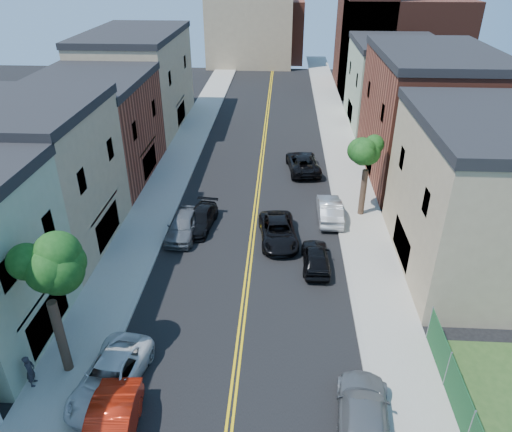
% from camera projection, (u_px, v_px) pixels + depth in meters
% --- Properties ---
extents(sidewalk_left, '(3.20, 100.00, 0.15)m').
position_uv_depth(sidewalk_left, '(179.00, 158.00, 45.08)').
color(sidewalk_left, gray).
rests_on(sidewalk_left, ground).
extents(sidewalk_right, '(3.20, 100.00, 0.15)m').
position_uv_depth(sidewalk_right, '(346.00, 162.00, 44.29)').
color(sidewalk_right, gray).
rests_on(sidewalk_right, ground).
extents(curb_left, '(0.30, 100.00, 0.15)m').
position_uv_depth(curb_left, '(197.00, 159.00, 44.99)').
color(curb_left, gray).
rests_on(curb_left, ground).
extents(curb_right, '(0.30, 100.00, 0.15)m').
position_uv_depth(curb_right, '(327.00, 162.00, 44.38)').
color(curb_right, gray).
rests_on(curb_right, ground).
extents(bldg_left_tan_near, '(9.00, 10.00, 9.00)m').
position_uv_depth(bldg_left_tan_near, '(31.00, 182.00, 30.16)').
color(bldg_left_tan_near, '#998466').
rests_on(bldg_left_tan_near, ground).
extents(bldg_left_brick, '(9.00, 12.00, 8.00)m').
position_uv_depth(bldg_left_brick, '(94.00, 132.00, 39.98)').
color(bldg_left_brick, brown).
rests_on(bldg_left_brick, ground).
extents(bldg_left_tan_far, '(9.00, 16.00, 9.50)m').
position_uv_depth(bldg_left_tan_far, '(138.00, 82.00, 51.79)').
color(bldg_left_tan_far, '#998466').
rests_on(bldg_left_tan_far, ground).
extents(bldg_right_tan, '(9.00, 12.00, 9.00)m').
position_uv_depth(bldg_right_tan, '(487.00, 201.00, 27.90)').
color(bldg_right_tan, '#998466').
rests_on(bldg_right_tan, ground).
extents(bldg_right_brick, '(9.00, 14.00, 10.00)m').
position_uv_depth(bldg_right_brick, '(427.00, 119.00, 39.84)').
color(bldg_right_brick, brown).
rests_on(bldg_right_brick, ground).
extents(bldg_right_palegrn, '(9.00, 12.00, 8.50)m').
position_uv_depth(bldg_right_palegrn, '(393.00, 86.00, 52.39)').
color(bldg_right_palegrn, gray).
rests_on(bldg_right_palegrn, ground).
extents(church, '(16.20, 14.20, 22.60)m').
position_uv_depth(church, '(392.00, 36.00, 63.91)').
color(church, '#4C2319').
rests_on(church, ground).
extents(backdrop_left, '(14.00, 8.00, 12.00)m').
position_uv_depth(backdrop_left, '(250.00, 29.00, 78.53)').
color(backdrop_left, '#998466').
rests_on(backdrop_left, ground).
extents(backdrop_center, '(10.00, 8.00, 10.00)m').
position_uv_depth(backdrop_center, '(274.00, 31.00, 82.30)').
color(backdrop_center, brown).
rests_on(backdrop_center, ground).
extents(tree_left_mid, '(5.20, 5.20, 9.29)m').
position_uv_depth(tree_left_mid, '(39.00, 255.00, 19.27)').
color(tree_left_mid, '#3C2A1E').
rests_on(tree_left_mid, sidewalk_left).
extents(tree_right_far, '(4.40, 4.40, 8.03)m').
position_uv_depth(tree_right_far, '(369.00, 142.00, 32.81)').
color(tree_right_far, '#3C2A1E').
rests_on(tree_right_far, sidewalk_right).
extents(white_pickup, '(3.04, 5.47, 1.45)m').
position_uv_depth(white_pickup, '(111.00, 377.00, 21.20)').
color(white_pickup, silver).
rests_on(white_pickup, ground).
extents(grey_car_left, '(2.06, 4.76, 1.60)m').
position_uv_depth(grey_car_left, '(183.00, 225.00, 32.74)').
color(grey_car_left, '#54575C').
rests_on(grey_car_left, ground).
extents(black_car_left, '(2.40, 4.74, 1.32)m').
position_uv_depth(black_car_left, '(200.00, 219.00, 33.77)').
color(black_car_left, black).
rests_on(black_car_left, ground).
extents(grey_car_right, '(2.73, 5.52, 1.54)m').
position_uv_depth(grey_car_right, '(363.00, 416.00, 19.36)').
color(grey_car_right, '#5B5F63').
rests_on(grey_car_right, ground).
extents(black_car_right, '(1.72, 4.19, 1.42)m').
position_uv_depth(black_car_right, '(316.00, 257.00, 29.49)').
color(black_car_right, black).
rests_on(black_car_right, ground).
extents(silver_car_right, '(1.68, 4.72, 1.55)m').
position_uv_depth(silver_car_right, '(330.00, 210.00, 34.75)').
color(silver_car_right, '#AAADB2').
rests_on(silver_car_right, ground).
extents(dark_car_right_far, '(3.26, 5.89, 1.56)m').
position_uv_depth(dark_car_right_far, '(303.00, 163.00, 42.39)').
color(dark_car_right_far, black).
rests_on(dark_car_right_far, ground).
extents(black_suv_lane, '(2.98, 5.44, 1.44)m').
position_uv_depth(black_suv_lane, '(278.00, 232.00, 32.15)').
color(black_suv_lane, black).
rests_on(black_suv_lane, ground).
extents(pedestrian_left, '(0.50, 0.67, 1.65)m').
position_uv_depth(pedestrian_left, '(30.00, 371.00, 21.20)').
color(pedestrian_left, '#24232A').
rests_on(pedestrian_left, sidewalk_left).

